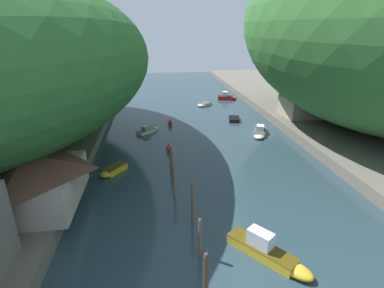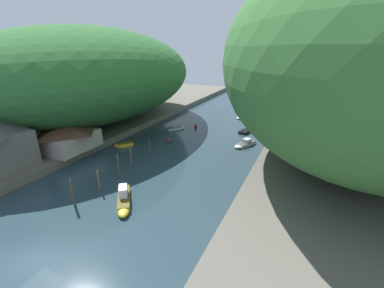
{
  "view_description": "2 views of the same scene",
  "coord_description": "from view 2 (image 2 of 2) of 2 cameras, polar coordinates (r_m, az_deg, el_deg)",
  "views": [
    {
      "loc": [
        -5.64,
        -5.04,
        14.11
      ],
      "look_at": [
        -1.46,
        26.24,
        1.69
      ],
      "focal_mm": 28.0,
      "sensor_mm": 36.0,
      "label": 1
    },
    {
      "loc": [
        18.61,
        -9.12,
        16.51
      ],
      "look_at": [
        1.54,
        26.84,
        1.18
      ],
      "focal_mm": 24.0,
      "sensor_mm": 36.0,
      "label": 2
    }
  ],
  "objects": [
    {
      "name": "boat_cabin_cruiser",
      "position": [
        46.26,
        -15.04,
        -0.16
      ],
      "size": [
        2.85,
        3.24,
        0.68
      ],
      "rotation": [
        0.0,
        0.0,
        2.49
      ],
      "color": "gold",
      "rests_on": "water_surface"
    },
    {
      "name": "boat_navy_launch",
      "position": [
        53.17,
        11.86,
        2.79
      ],
      "size": [
        2.26,
        3.57,
        0.51
      ],
      "rotation": [
        0.0,
        0.0,
        6.06
      ],
      "color": "black",
      "rests_on": "water_surface"
    },
    {
      "name": "mooring_post_farthest",
      "position": [
        41.93,
        -9.37,
        -0.56
      ],
      "size": [
        0.3,
        0.3,
        2.5
      ],
      "color": "brown",
      "rests_on": "water_surface"
    },
    {
      "name": "boat_open_rowboat",
      "position": [
        66.35,
        17.01,
        6.17
      ],
      "size": [
        4.1,
        2.74,
        1.61
      ],
      "rotation": [
        0.0,
        0.0,
        4.43
      ],
      "color": "red",
      "rests_on": "water_surface"
    },
    {
      "name": "boat_red_skiff",
      "position": [
        63.12,
        11.2,
        5.73
      ],
      "size": [
        3.29,
        3.39,
        0.51
      ],
      "rotation": [
        0.0,
        0.0,
        2.4
      ],
      "color": "silver",
      "rests_on": "water_surface"
    },
    {
      "name": "left_bank",
      "position": [
        59.75,
        -21.05,
        4.19
      ],
      "size": [
        22.0,
        120.0,
        1.19
      ],
      "color": "#666056",
      "rests_on": "ground"
    },
    {
      "name": "mooring_post_second",
      "position": [
        32.85,
        -20.05,
        -7.61
      ],
      "size": [
        0.23,
        0.23,
        2.9
      ],
      "color": "brown",
      "rests_on": "water_surface"
    },
    {
      "name": "hillside_left",
      "position": [
        59.64,
        -22.12,
        14.06
      ],
      "size": [
        37.76,
        52.87,
        19.16
      ],
      "color": "#2D662D",
      "rests_on": "left_bank"
    },
    {
      "name": "boat_far_upstream",
      "position": [
        45.94,
        11.62,
        0.04
      ],
      "size": [
        3.22,
        5.04,
        1.18
      ],
      "rotation": [
        0.0,
        0.0,
        2.74
      ],
      "color": "silver",
      "rests_on": "water_surface"
    },
    {
      "name": "mooring_post_middle",
      "position": [
        34.97,
        -16.03,
        -4.71
      ],
      "size": [
        0.21,
        0.21,
        3.57
      ],
      "color": "brown",
      "rests_on": "water_surface"
    },
    {
      "name": "water_surface",
      "position": [
        46.36,
        -0.05,
        0.2
      ],
      "size": [
        130.0,
        130.0,
        0.0
      ],
      "primitive_type": "plane",
      "color": "#283D47",
      "rests_on": "ground"
    },
    {
      "name": "right_bank_cottage",
      "position": [
        48.26,
        22.34,
        4.09
      ],
      "size": [
        5.18,
        6.1,
        4.89
      ],
      "color": "gray",
      "rests_on": "right_bank"
    },
    {
      "name": "right_bank",
      "position": [
        42.53,
        30.18,
        -3.95
      ],
      "size": [
        22.0,
        120.0,
        1.19
      ],
      "color": "#666056",
      "rests_on": "ground"
    },
    {
      "name": "boat_moored_right",
      "position": [
        30.07,
        -14.96,
        -11.87
      ],
      "size": [
        4.67,
        5.46,
        1.75
      ],
      "rotation": [
        0.0,
        0.0,
        3.81
      ],
      "color": "gold",
      "rests_on": "water_surface"
    },
    {
      "name": "channel_buoy_near",
      "position": [
        54.89,
        0.83,
        4.01
      ],
      "size": [
        0.71,
        0.71,
        1.06
      ],
      "color": "red",
      "rests_on": "water_surface"
    },
    {
      "name": "boat_white_cruiser",
      "position": [
        54.09,
        -3.51,
        3.6
      ],
      "size": [
        3.41,
        3.37,
        1.01
      ],
      "rotation": [
        0.0,
        0.0,
        5.49
      ],
      "color": "silver",
      "rests_on": "water_surface"
    },
    {
      "name": "channel_buoy_far",
      "position": [
        46.77,
        -5.26,
        0.81
      ],
      "size": [
        0.68,
        0.68,
        1.02
      ],
      "color": "red",
      "rests_on": "water_surface"
    },
    {
      "name": "boathouse_shed",
      "position": [
        44.54,
        -25.99,
        1.69
      ],
      "size": [
        7.43,
        8.29,
        4.18
      ],
      "color": "#B2A899",
      "rests_on": "left_bank"
    },
    {
      "name": "person_by_boathouse",
      "position": [
        39.94,
        -34.73,
        -3.96
      ],
      "size": [
        0.3,
        0.42,
        1.69
      ],
      "rotation": [
        0.0,
        0.0,
        1.34
      ],
      "color": "#282D3D",
      "rests_on": "left_bank"
    },
    {
      "name": "hillside_right",
      "position": [
        40.83,
        35.35,
        14.82
      ],
      "size": [
        35.98,
        50.38,
        27.0
      ],
      "color": "#387033",
      "rests_on": "right_bank"
    },
    {
      "name": "person_on_quay",
      "position": [
        41.7,
        -31.68,
        -2.36
      ],
      "size": [
        0.3,
        0.42,
        1.69
      ],
      "rotation": [
        0.0,
        0.0,
        1.79
      ],
      "color": "#282D3D",
      "rests_on": "left_bank"
    },
    {
      "name": "mooring_post_fourth",
      "position": [
        38.37,
        -13.48,
        -2.53
      ],
      "size": [
        0.22,
        0.22,
        3.05
      ],
      "color": "brown",
      "rests_on": "water_surface"
    },
    {
      "name": "mooring_post_nearest",
      "position": [
        30.95,
        -25.01,
        -9.79
      ],
      "size": [
        0.28,
        0.28,
        3.31
      ],
      "color": "#4C3D2D",
      "rests_on": "water_surface"
    }
  ]
}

